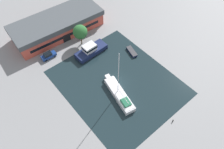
% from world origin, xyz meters
% --- Properties ---
extents(ground_plane, '(440.00, 440.00, 0.00)m').
position_xyz_m(ground_plane, '(0.00, 0.00, 0.00)').
color(ground_plane, gray).
extents(water_canal, '(25.94, 30.66, 0.01)m').
position_xyz_m(water_canal, '(0.00, 0.00, 0.00)').
color(water_canal, '#19282D').
rests_on(water_canal, ground).
extents(warehouse_building, '(27.86, 12.49, 5.17)m').
position_xyz_m(warehouse_building, '(-1.25, 26.50, 2.62)').
color(warehouse_building, '#C64C3D').
rests_on(warehouse_building, ground).
extents(quay_tree_near_building, '(4.12, 4.12, 6.56)m').
position_xyz_m(quay_tree_near_building, '(1.13, 17.54, 4.48)').
color(quay_tree_near_building, brown).
rests_on(quay_tree_near_building, ground).
extents(parked_car, '(4.21, 1.87, 1.70)m').
position_xyz_m(parked_car, '(-9.12, 18.91, 0.85)').
color(parked_car, navy).
rests_on(parked_car, ground).
extents(sailboat_moored, '(4.74, 12.12, 14.35)m').
position_xyz_m(sailboat_moored, '(-2.41, -3.23, 0.77)').
color(sailboat_moored, silver).
rests_on(sailboat_moored, water_canal).
extents(motor_cruiser, '(9.54, 3.92, 3.28)m').
position_xyz_m(motor_cruiser, '(0.90, 12.71, 1.17)').
color(motor_cruiser, '#19234C').
rests_on(motor_cruiser, water_canal).
extents(small_dinghy, '(2.50, 4.51, 0.67)m').
position_xyz_m(small_dinghy, '(9.98, 5.41, 0.34)').
color(small_dinghy, '#19234C').
rests_on(small_dinghy, water_canal).
extents(mooring_bollard, '(0.26, 0.26, 0.67)m').
position_xyz_m(mooring_bollard, '(2.38, -16.21, 0.36)').
color(mooring_bollard, black).
rests_on(mooring_bollard, ground).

